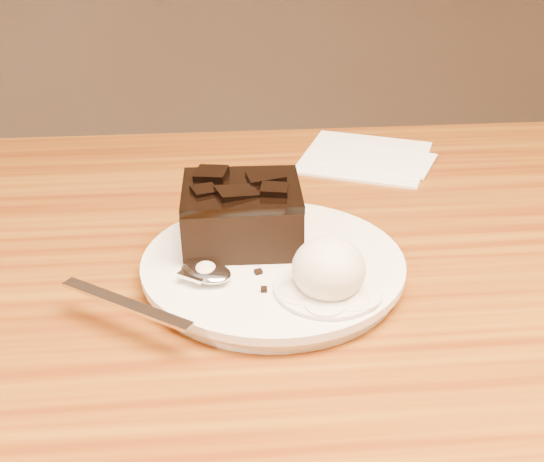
{
  "coord_description": "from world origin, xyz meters",
  "views": [
    {
      "loc": [
        -0.12,
        -0.48,
        1.07
      ],
      "look_at": [
        -0.07,
        0.04,
        0.79
      ],
      "focal_mm": 46.43,
      "sensor_mm": 36.0,
      "label": 1
    }
  ],
  "objects": [
    {
      "name": "plate",
      "position": [
        -0.07,
        0.03,
        0.76
      ],
      "size": [
        0.22,
        0.22,
        0.02
      ],
      "primitive_type": "cylinder",
      "color": "white",
      "rests_on": "dining_table"
    },
    {
      "name": "crumb_b",
      "position": [
        -0.06,
        -0.03,
        0.77
      ],
      "size": [
        0.01,
        0.01,
        0.0
      ],
      "primitive_type": "cube",
      "rotation": [
        0.0,
        0.0,
        1.13
      ],
      "color": "black",
      "rests_on": "plate"
    },
    {
      "name": "napkin",
      "position": [
        0.06,
        0.29,
        0.75
      ],
      "size": [
        0.19,
        0.19,
        0.01
      ],
      "primitive_type": "cube",
      "rotation": [
        0.0,
        0.0,
        -0.4
      ],
      "color": "white",
      "rests_on": "dining_table"
    },
    {
      "name": "ice_cream_scoop",
      "position": [
        -0.03,
        -0.02,
        0.79
      ],
      "size": [
        0.06,
        0.06,
        0.05
      ],
      "primitive_type": "ellipsoid",
      "color": "silver",
      "rests_on": "plate"
    },
    {
      "name": "spoon",
      "position": [
        -0.13,
        0.01,
        0.77
      ],
      "size": [
        0.16,
        0.13,
        0.01
      ],
      "primitive_type": null,
      "rotation": [
        0.0,
        0.0,
        0.95
      ],
      "color": "silver",
      "rests_on": "plate"
    },
    {
      "name": "melt_puddle",
      "position": [
        -0.03,
        -0.02,
        0.77
      ],
      "size": [
        0.09,
        0.09,
        0.0
      ],
      "primitive_type": "cylinder",
      "color": "white",
      "rests_on": "plate"
    },
    {
      "name": "crumb_c",
      "position": [
        -0.03,
        0.03,
        0.77
      ],
      "size": [
        0.01,
        0.01,
        0.0
      ],
      "primitive_type": "cube",
      "rotation": [
        0.0,
        0.0,
        0.57
      ],
      "color": "black",
      "rests_on": "plate"
    },
    {
      "name": "crumb_a",
      "position": [
        -0.08,
        0.01,
        0.77
      ],
      "size": [
        0.01,
        0.01,
        0.0
      ],
      "primitive_type": "cube",
      "rotation": [
        0.0,
        0.0,
        0.32
      ],
      "color": "black",
      "rests_on": "plate"
    },
    {
      "name": "crumb_d",
      "position": [
        -0.08,
        -0.01,
        0.77
      ],
      "size": [
        0.01,
        0.01,
        0.0
      ],
      "primitive_type": "cube",
      "rotation": [
        0.0,
        0.0,
        1.47
      ],
      "color": "black",
      "rests_on": "plate"
    },
    {
      "name": "brownie",
      "position": [
        -0.09,
        0.07,
        0.79
      ],
      "size": [
        0.1,
        0.09,
        0.05
      ],
      "primitive_type": "cube",
      "rotation": [
        0.0,
        0.0,
        -0.03
      ],
      "color": "black",
      "rests_on": "plate"
    }
  ]
}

